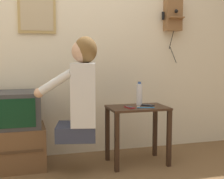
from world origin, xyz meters
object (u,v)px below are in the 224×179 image
cell_phone_held (130,107)px  toothbrush (144,107)px  wall_phone_antique (173,14)px  person (81,91)px  cell_phone_spare (148,105)px  television (10,109)px  framed_picture (37,14)px  water_bottle (139,94)px

cell_phone_held → toothbrush: toothbrush is taller
wall_phone_antique → toothbrush: 1.26m
person → cell_phone_spare: bearing=-69.8°
television → framed_picture: framed_picture is taller
water_bottle → toothbrush: (-0.02, -0.19, -0.11)m
framed_picture → television: bearing=-138.2°
water_bottle → framed_picture: bearing=158.4°
framed_picture → cell_phone_held: 1.37m
wall_phone_antique → person: bearing=-156.7°
person → framed_picture: size_ratio=2.38×
television → water_bottle: size_ratio=2.30×
person → television: size_ratio=1.71×
wall_phone_antique → cell_phone_spare: (-0.47, -0.42, -0.99)m
person → water_bottle: 0.67m
television → cell_phone_held: television is taller
cell_phone_held → water_bottle: bearing=31.4°
television → toothbrush: 1.30m
wall_phone_antique → cell_phone_held: wall_phone_antique is taller
toothbrush → framed_picture: bearing=72.9°
cell_phone_held → toothbrush: size_ratio=0.78×
television → toothbrush: bearing=-14.7°
person → cell_phone_held: size_ratio=7.20×
television → cell_phone_spare: 1.36m
person → cell_phone_held: 0.52m
television → toothbrush: (1.26, -0.33, 0.01)m
water_bottle → cell_phone_held: bearing=-138.5°
cell_phone_held → water_bottle: 0.23m
cell_phone_spare → toothbrush: bearing=-164.7°
person → television: bearing=77.7°
television → framed_picture: bearing=41.8°
cell_phone_spare → wall_phone_antique: bearing=1.5°
person → toothbrush: size_ratio=5.62×
television → cell_phone_spare: size_ratio=4.18×
framed_picture → water_bottle: bearing=-21.6°
framed_picture → water_bottle: framed_picture is taller
toothbrush → water_bottle: bearing=7.9°
wall_phone_antique → cell_phone_spare: size_ratio=6.00×
cell_phone_held → water_bottle: size_ratio=0.55×
person → framed_picture: bearing=45.2°
wall_phone_antique → water_bottle: wall_phone_antique is taller
framed_picture → cell_phone_spare: bearing=-23.5°
television → wall_phone_antique: size_ratio=0.70×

